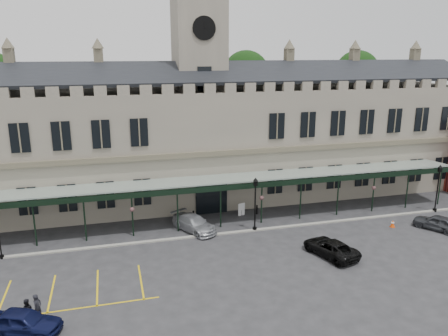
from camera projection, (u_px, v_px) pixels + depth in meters
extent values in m
plane|color=#28282B|center=(244.00, 261.00, 34.02)|extent=(140.00, 140.00, 0.00)
cube|color=slate|center=(200.00, 145.00, 47.38)|extent=(60.00, 10.00, 12.00)
cube|color=brown|center=(211.00, 154.00, 42.50)|extent=(60.00, 0.35, 0.50)
cube|color=black|center=(204.00, 73.00, 43.02)|extent=(60.00, 4.77, 2.20)
cube|color=black|center=(195.00, 71.00, 47.69)|extent=(60.00, 4.77, 2.20)
cube|color=black|center=(211.00, 195.00, 43.69)|extent=(3.20, 0.18, 3.80)
cube|color=slate|center=(200.00, 99.00, 46.08)|extent=(5.00, 5.00, 22.00)
cylinder|color=silver|center=(204.00, 28.00, 41.88)|extent=(2.20, 0.12, 2.20)
cylinder|color=black|center=(204.00, 28.00, 41.81)|extent=(2.30, 0.04, 2.30)
cube|color=black|center=(205.00, 81.00, 43.18)|extent=(1.40, 0.12, 2.80)
cube|color=#8C9E93|center=(216.00, 179.00, 41.35)|extent=(50.00, 4.00, 0.40)
cube|color=black|center=(221.00, 188.00, 39.55)|extent=(50.00, 0.18, 0.50)
cube|color=gray|center=(225.00, 233.00, 39.13)|extent=(60.00, 0.40, 0.12)
cylinder|color=#332314|center=(245.00, 128.00, 57.77)|extent=(0.70, 0.70, 12.00)
sphere|color=black|center=(246.00, 74.00, 55.95)|extent=(6.00, 6.00, 6.00)
cylinder|color=#332314|center=(353.00, 123.00, 61.76)|extent=(0.70, 0.70, 12.00)
sphere|color=black|center=(357.00, 73.00, 59.94)|extent=(6.00, 6.00, 6.00)
cylinder|color=black|center=(2.00, 257.00, 34.47)|extent=(0.34, 0.34, 0.29)
cylinder|color=black|center=(255.00, 229.00, 39.82)|extent=(0.39, 0.39, 0.33)
cylinder|color=black|center=(255.00, 208.00, 39.30)|extent=(0.13, 0.13, 4.35)
cube|color=black|center=(256.00, 183.00, 38.69)|extent=(0.30, 0.30, 0.44)
cone|color=black|center=(256.00, 179.00, 38.59)|extent=(0.48, 0.48, 0.33)
cylinder|color=black|center=(435.00, 210.00, 44.57)|extent=(0.38, 0.38, 0.32)
cylinder|color=black|center=(437.00, 192.00, 44.06)|extent=(0.13, 0.13, 4.26)
cube|color=black|center=(440.00, 170.00, 43.46)|extent=(0.30, 0.30, 0.43)
cone|color=black|center=(440.00, 166.00, 43.36)|extent=(0.47, 0.47, 0.32)
cube|color=#E24307|center=(392.00, 227.00, 40.66)|extent=(0.37, 0.37, 0.04)
cone|color=#E24307|center=(393.00, 224.00, 40.57)|extent=(0.43, 0.43, 0.69)
cylinder|color=silver|center=(393.00, 223.00, 40.55)|extent=(0.28, 0.28, 0.10)
cylinder|color=black|center=(241.00, 213.00, 43.48)|extent=(0.06, 0.06, 0.53)
cube|color=silver|center=(241.00, 209.00, 43.38)|extent=(0.73, 0.25, 1.27)
cylinder|color=black|center=(193.00, 215.00, 42.39)|extent=(0.16, 0.16, 0.89)
cylinder|color=black|center=(257.00, 210.00, 43.79)|extent=(0.17, 0.17, 0.94)
imported|color=#0B1034|center=(24.00, 322.00, 25.20)|extent=(4.69, 3.24, 1.48)
imported|color=#A2A5AA|center=(194.00, 223.00, 39.65)|extent=(4.07, 5.28, 1.43)
imported|color=black|center=(330.00, 248.00, 34.84)|extent=(3.63, 5.29, 1.34)
imported|color=#34363B|center=(437.00, 222.00, 39.92)|extent=(3.57, 4.33, 1.39)
imported|color=black|center=(38.00, 308.00, 26.37)|extent=(0.66, 0.76, 1.76)
imported|color=black|center=(27.00, 310.00, 26.28)|extent=(0.74, 0.58, 1.52)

